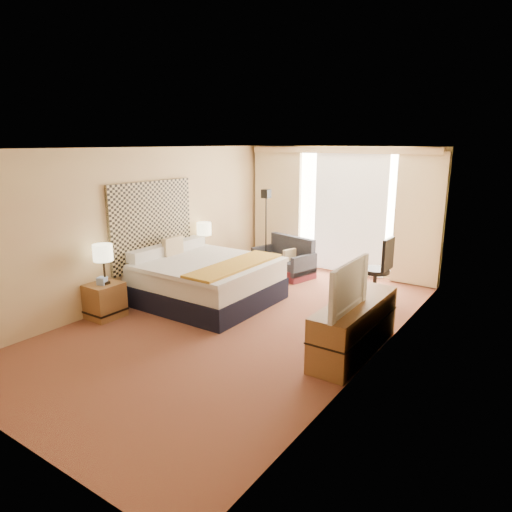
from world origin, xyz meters
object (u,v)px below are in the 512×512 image
Objects in this scene: nightstand_right at (208,266)px; floor_lamp at (266,214)px; media_dresser at (355,327)px; lamp_right at (204,229)px; loveseat at (285,263)px; desk_chair at (379,273)px; nightstand_left at (105,301)px; television at (341,286)px; lamp_left at (103,254)px; bed at (205,280)px.

floor_lamp reaches higher than nightstand_right.
nightstand_right is 0.31× the size of media_dresser.
lamp_right reaches higher than nightstand_right.
desk_chair is at bearing 1.78° from loveseat.
television reaches higher than nightstand_left.
nightstand_right is at bearing -115.24° from floor_lamp.
lamp_left reaches higher than lamp_right.
media_dresser is 2.92m from bed.
nightstand_left and nightstand_right have the same top height.
media_dresser is 4.20m from floor_lamp.
bed is at bearing -144.03° from desk_chair.
loveseat is (0.30, 2.16, -0.12)m from bed.
bed is 3.02m from television.
nightstand_right is 0.40× the size of loveseat.
desk_chair is 1.87× the size of lamp_right.
lamp_right is (-0.09, 2.45, -0.02)m from lamp_left.
bed is 2.18m from loveseat.
loveseat is at bearing 45.52° from nightstand_right.
nightstand_right is 0.88× the size of lamp_left.
media_dresser is 2.15m from desk_chair.
loveseat is 2.22m from desk_chair.
loveseat is 0.80× the size of floor_lamp.
bed is 3.43× the size of lamp_left.
nightstand_left is 3.89m from floor_lamp.
nightstand_left is at bearing -168.58° from lamp_left.
loveseat is at bearing 82.21° from bed.
lamp_left is (-1.07, -3.62, 0.78)m from loveseat.
nightstand_left is at bearing -98.81° from floor_lamp.
floor_lamp is 1.62× the size of television.
bed is 2.98m from desk_chair.
nightstand_left is 0.49× the size of desk_chair.
nightstand_left is at bearing -134.51° from desk_chair.
media_dresser is 2.87× the size of lamp_left.
lamp_right is (-0.05, 2.46, 0.74)m from nightstand_left.
bed is 1.91× the size of desk_chair.
nightstand_left is 0.88× the size of lamp_left.
nightstand_right is at bearing 90.00° from nightstand_left.
television is at bearing -35.14° from loveseat.
bed reaches higher than loveseat.
bed is 3.58× the size of lamp_right.
media_dresser is (3.70, 1.05, 0.07)m from nightstand_left.
loveseat is at bearing 169.08° from desk_chair.
desk_chair is at bearing 8.00° from television.
desk_chair is (3.26, 0.65, 0.23)m from nightstand_right.
bed is 1.46m from lamp_right.
loveseat is (1.10, 1.12, -0.02)m from nightstand_right.
floor_lamp is (-0.23, 2.26, 0.84)m from bed.
nightstand_left is 2.50m from nightstand_right.
media_dresser is 1.30× the size of loveseat.
television reaches higher than nightstand_right.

